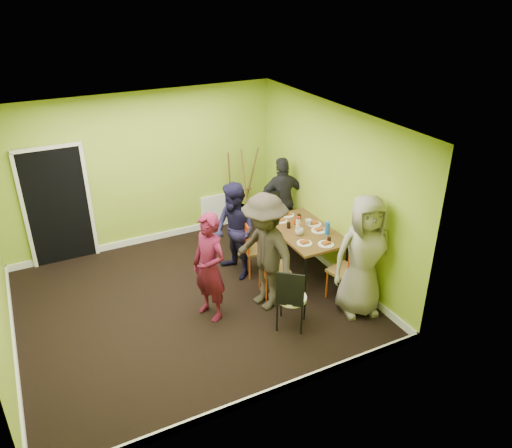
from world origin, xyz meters
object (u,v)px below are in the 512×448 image
Objects in this scene: person_front_end at (364,256)px; person_left_near at (265,252)px; chair_front_end at (350,268)px; thermos at (298,224)px; dining_table at (304,233)px; person_back_end at (283,201)px; blue_bottle at (327,228)px; orange_bottle at (294,222)px; chair_back_end at (278,208)px; easel at (242,189)px; person_left_far at (235,231)px; chair_left_far at (252,245)px; person_standing at (209,267)px; chair_bentwood at (291,296)px; chair_left_near at (269,264)px.

person_left_near is at bearing 163.15° from person_front_end.
chair_front_end reaches higher than thermos.
dining_table is 0.91× the size of person_back_end.
blue_bottle reaches higher than orange_bottle.
thermos is at bearing 64.41° from chair_back_end.
person_left_near is (-0.98, -0.68, 0.06)m from thermos.
person_front_end is at bearing -103.59° from chair_front_end.
person_back_end is 2.43m from person_front_end.
easel is 1.00× the size of person_left_far.
chair_left_far is 1.81m from easel.
dining_table is 1.39× the size of chair_back_end.
orange_bottle is 0.05× the size of person_standing.
easel is at bearing 115.71° from chair_bentwood.
dining_table is 1.16m from person_left_far.
chair_bentwood is 1.63m from blue_bottle.
dining_table is 1.24m from person_left_near.
orange_bottle is at bearing -84.12° from easel.
orange_bottle is at bearing 139.38° from chair_left_near.
person_left_far is (-1.09, 0.36, 0.12)m from dining_table.
orange_bottle is 1.33m from person_left_near.
thermos is 0.12× the size of person_standing.
chair_left_far is 0.90× the size of chair_back_end.
chair_left_far is at bearing 165.59° from thermos.
easel reaches higher than chair_bentwood.
thermos is 0.19m from orange_bottle.
person_back_end reaches higher than person_left_far.
chair_bentwood is at bearing -141.47° from blue_bottle.
chair_left_far reaches higher than thermos.
chair_left_far is at bearing 19.39° from chair_back_end.
dining_table is 0.82× the size of person_left_near.
orange_bottle is at bearing 97.43° from chair_bentwood.
chair_back_end is 0.58× the size of person_front_end.
dining_table is 6.87× the size of blue_bottle.
easel is 0.99× the size of person_standing.
person_left_near is at bearing -166.29° from blue_bottle.
chair_front_end is (1.02, -0.68, 0.02)m from chair_left_near.
person_standing reaches higher than easel.
person_left_near reaches higher than easel.
easel is 2.29m from blue_bottle.
chair_left_near is 0.42m from person_left_near.
chair_left_near is at bearing 125.41° from person_left_near.
dining_table is 1.12m from chair_front_end.
dining_table is 0.80× the size of person_front_end.
chair_front_end is at bearing 99.33° from person_back_end.
chair_left_far is (-0.83, 0.26, -0.15)m from dining_table.
chair_front_end is at bearing -83.39° from easel.
easel is at bearing 125.46° from person_standing.
person_back_end is at bearing 75.01° from thermos.
chair_back_end is 1.02× the size of chair_front_end.
orange_bottle is (0.03, 0.18, -0.05)m from thermos.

